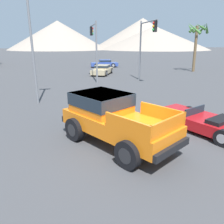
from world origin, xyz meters
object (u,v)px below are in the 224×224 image
(orange_pickup_truck, at_px, (112,116))
(parked_car_tan, at_px, (102,70))
(palm_tree_short, at_px, (197,35))
(traffic_light_crosswalk, at_px, (94,40))
(street_lamp_post, at_px, (30,24))
(red_convertible_car, at_px, (204,122))
(parked_car_blue, at_px, (104,63))
(traffic_light_main, at_px, (146,39))

(orange_pickup_truck, xyz_separation_m, parked_car_tan, (3.03, 19.08, -0.49))
(orange_pickup_truck, bearing_deg, palm_tree_short, 19.31)
(parked_car_tan, xyz_separation_m, palm_tree_short, (12.70, 0.20, 4.17))
(orange_pickup_truck, height_order, traffic_light_crosswalk, traffic_light_crosswalk)
(street_lamp_post, bearing_deg, orange_pickup_truck, -62.46)
(parked_car_tan, bearing_deg, traffic_light_crosswalk, 95.43)
(red_convertible_car, bearing_deg, palm_tree_short, 35.11)
(red_convertible_car, height_order, palm_tree_short, palm_tree_short)
(palm_tree_short, bearing_deg, traffic_light_crosswalk, -163.55)
(red_convertible_car, distance_m, traffic_light_crosswalk, 15.57)
(parked_car_blue, distance_m, parked_car_tan, 8.48)
(parked_car_blue, height_order, palm_tree_short, palm_tree_short)
(red_convertible_car, bearing_deg, parked_car_blue, 64.87)
(red_convertible_car, height_order, traffic_light_crosswalk, traffic_light_crosswalk)
(parked_car_blue, xyz_separation_m, traffic_light_main, (1.34, -14.52, 3.51))
(orange_pickup_truck, distance_m, parked_car_blue, 27.79)
(parked_car_blue, distance_m, palm_tree_short, 14.18)
(traffic_light_main, bearing_deg, street_lamp_post, -57.29)
(traffic_light_main, bearing_deg, red_convertible_car, -8.69)
(orange_pickup_truck, relative_size, parked_car_tan, 1.12)
(traffic_light_main, distance_m, palm_tree_short, 11.53)
(traffic_light_main, relative_size, street_lamp_post, 0.72)
(parked_car_tan, bearing_deg, traffic_light_main, 142.97)
(red_convertible_car, relative_size, parked_car_tan, 1.00)
(traffic_light_main, height_order, street_lamp_post, street_lamp_post)
(orange_pickup_truck, distance_m, red_convertible_car, 4.30)
(street_lamp_post, height_order, palm_tree_short, street_lamp_post)
(parked_car_tan, relative_size, traffic_light_crosswalk, 0.81)
(traffic_light_crosswalk, bearing_deg, parked_car_blue, -15.16)
(parked_car_tan, distance_m, traffic_light_main, 7.82)
(traffic_light_crosswalk, distance_m, palm_tree_short, 14.84)
(red_convertible_car, height_order, street_lamp_post, street_lamp_post)
(parked_car_tan, bearing_deg, orange_pickup_truck, 107.12)
(parked_car_tan, bearing_deg, red_convertible_car, 119.83)
(parked_car_tan, relative_size, traffic_light_main, 0.79)
(parked_car_blue, bearing_deg, traffic_light_main, -170.94)
(street_lamp_post, bearing_deg, red_convertible_car, -39.96)
(red_convertible_car, distance_m, parked_car_blue, 27.18)
(red_convertible_car, relative_size, traffic_light_main, 0.79)
(traffic_light_main, xyz_separation_m, street_lamp_post, (-9.65, -6.20, 0.72))
(parked_car_tan, relative_size, street_lamp_post, 0.57)
(street_lamp_post, bearing_deg, parked_car_blue, 68.14)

